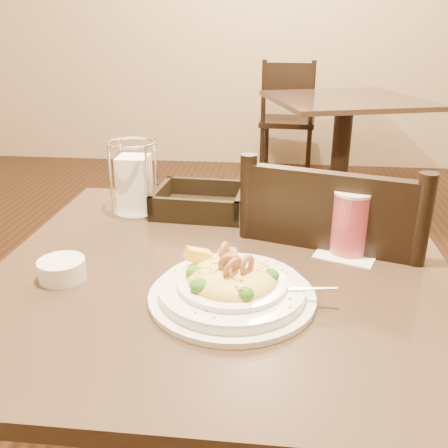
# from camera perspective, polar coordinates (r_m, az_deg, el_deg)

# --- Properties ---
(main_table) EXTENTS (0.90, 0.90, 0.74)m
(main_table) POSITION_cam_1_polar(r_m,az_deg,el_deg) (1.13, -0.11, -15.35)
(main_table) COLOR black
(main_table) RESTS_ON ground
(background_table) EXTENTS (1.12, 1.12, 0.74)m
(background_table) POSITION_cam_1_polar(r_m,az_deg,el_deg) (3.40, 13.36, 9.96)
(background_table) COLOR black
(background_table) RESTS_ON ground
(dining_chair_near) EXTENTS (0.52, 0.52, 0.93)m
(dining_chair_near) POSITION_cam_1_polar(r_m,az_deg,el_deg) (1.32, 11.97, -10.18)
(dining_chair_near) COLOR black
(dining_chair_near) RESTS_ON ground
(dining_chair_far) EXTENTS (0.45, 0.45, 0.93)m
(dining_chair_far) POSITION_cam_1_polar(r_m,az_deg,el_deg) (4.02, 7.28, 12.08)
(dining_chair_far) COLOR black
(dining_chair_far) RESTS_ON ground
(pasta_bowl) EXTENTS (0.32, 0.29, 0.09)m
(pasta_bowl) POSITION_cam_1_polar(r_m,az_deg,el_deg) (0.87, 0.89, -7.04)
(pasta_bowl) COLOR white
(pasta_bowl) RESTS_ON main_table
(drink_glass) EXTENTS (0.15, 0.15, 0.14)m
(drink_glass) POSITION_cam_1_polar(r_m,az_deg,el_deg) (1.06, 14.25, 0.11)
(drink_glass) COLOR white
(drink_glass) RESTS_ON main_table
(bread_basket) EXTENTS (0.23, 0.20, 0.06)m
(bread_basket) POSITION_cam_1_polar(r_m,az_deg,el_deg) (1.27, -2.67, 2.34)
(bread_basket) COLOR black
(bread_basket) RESTS_ON main_table
(napkin_caddy) EXTENTS (0.12, 0.12, 0.18)m
(napkin_caddy) POSITION_cam_1_polar(r_m,az_deg,el_deg) (1.27, -10.18, 4.69)
(napkin_caddy) COLOR silver
(napkin_caddy) RESTS_ON main_table
(side_plate) EXTENTS (0.17, 0.17, 0.01)m
(side_plate) POSITION_cam_1_polar(r_m,az_deg,el_deg) (1.21, 5.22, 0.39)
(side_plate) COLOR white
(side_plate) RESTS_ON main_table
(butter_ramekin) EXTENTS (0.10, 0.10, 0.04)m
(butter_ramekin) POSITION_cam_1_polar(r_m,az_deg,el_deg) (0.99, -18.03, -4.96)
(butter_ramekin) COLOR white
(butter_ramekin) RESTS_ON main_table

